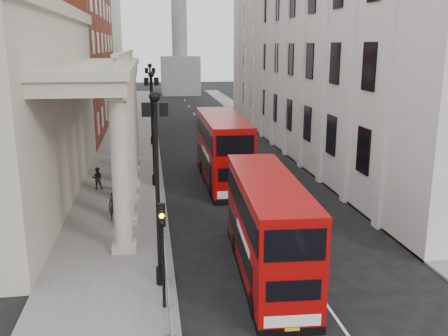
# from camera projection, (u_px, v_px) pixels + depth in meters

# --- Properties ---
(sidewalk_west) EXTENTS (6.00, 140.00, 0.12)m
(sidewalk_west) POSITION_uv_depth(u_px,v_px,m) (127.00, 158.00, 46.28)
(sidewalk_west) COLOR slate
(sidewalk_west) RESTS_ON ground
(sidewalk_east) EXTENTS (3.00, 140.00, 0.12)m
(sidewalk_east) POSITION_uv_depth(u_px,v_px,m) (299.00, 152.00, 48.66)
(sidewalk_east) COLOR slate
(sidewalk_east) RESTS_ON ground
(kerb) EXTENTS (0.20, 140.00, 0.14)m
(kerb) POSITION_uv_depth(u_px,v_px,m) (159.00, 157.00, 46.70)
(kerb) COLOR slate
(kerb) RESTS_ON ground
(brick_building) EXTENTS (9.00, 32.00, 22.00)m
(brick_building) POSITION_uv_depth(u_px,v_px,m) (65.00, 39.00, 59.87)
(brick_building) COLOR brown
(brick_building) RESTS_ON ground
(west_building_far) EXTENTS (9.00, 30.00, 20.00)m
(west_building_far) POSITION_uv_depth(u_px,v_px,m) (93.00, 47.00, 90.84)
(west_building_far) COLOR #A69E8B
(west_building_far) RESTS_ON ground
(east_building) EXTENTS (8.00, 55.00, 25.00)m
(east_building) POSITION_uv_depth(u_px,v_px,m) (322.00, 21.00, 47.98)
(east_building) COLOR beige
(east_building) RESTS_ON ground
(monument_column) EXTENTS (8.00, 8.00, 54.20)m
(monument_column) POSITION_uv_depth(u_px,v_px,m) (179.00, 17.00, 103.32)
(monument_column) COLOR #60605E
(monument_column) RESTS_ON ground
(lamp_post_south) EXTENTS (1.05, 0.44, 8.32)m
(lamp_post_south) POSITION_uv_depth(u_px,v_px,m) (157.00, 177.00, 20.50)
(lamp_post_south) COLOR black
(lamp_post_south) RESTS_ON sidewalk_west
(lamp_post_mid) EXTENTS (1.05, 0.44, 8.32)m
(lamp_post_mid) POSITION_uv_depth(u_px,v_px,m) (153.00, 121.00, 35.87)
(lamp_post_mid) COLOR black
(lamp_post_mid) RESTS_ON sidewalk_west
(lamp_post_north) EXTENTS (1.05, 0.44, 8.32)m
(lamp_post_north) POSITION_uv_depth(u_px,v_px,m) (151.00, 98.00, 51.23)
(lamp_post_north) COLOR black
(lamp_post_north) RESTS_ON sidewalk_west
(traffic_light) EXTENTS (0.28, 0.33, 4.30)m
(traffic_light) POSITION_uv_depth(u_px,v_px,m) (162.00, 236.00, 19.01)
(traffic_light) COLOR black
(traffic_light) RESTS_ON sidewalk_west
(crowd_barriers) EXTENTS (0.50, 18.75, 1.10)m
(crowd_barriers) POSITION_uv_depth(u_px,v_px,m) (168.00, 291.00, 19.84)
(crowd_barriers) COLOR gray
(crowd_barriers) RESTS_ON sidewalk_west
(bus_near) EXTENTS (3.06, 10.52, 4.49)m
(bus_near) POSITION_uv_depth(u_px,v_px,m) (267.00, 225.00, 22.36)
(bus_near) COLOR #9D0707
(bus_near) RESTS_ON ground
(bus_far) EXTENTS (2.92, 11.75, 5.07)m
(bus_far) POSITION_uv_depth(u_px,v_px,m) (222.00, 148.00, 37.72)
(bus_far) COLOR #9C0707
(bus_far) RESTS_ON ground
(pedestrian_a) EXTENTS (0.68, 0.51, 1.68)m
(pedestrian_a) POSITION_uv_depth(u_px,v_px,m) (113.00, 206.00, 29.41)
(pedestrian_a) COLOR black
(pedestrian_a) RESTS_ON sidewalk_west
(pedestrian_b) EXTENTS (0.78, 0.61, 1.60)m
(pedestrian_b) POSITION_uv_depth(u_px,v_px,m) (97.00, 178.00, 35.83)
(pedestrian_b) COLOR black
(pedestrian_b) RESTS_ON sidewalk_west
(pedestrian_c) EXTENTS (0.82, 0.59, 1.54)m
(pedestrian_c) POSITION_uv_depth(u_px,v_px,m) (120.00, 182.00, 34.95)
(pedestrian_c) COLOR black
(pedestrian_c) RESTS_ON sidewalk_west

